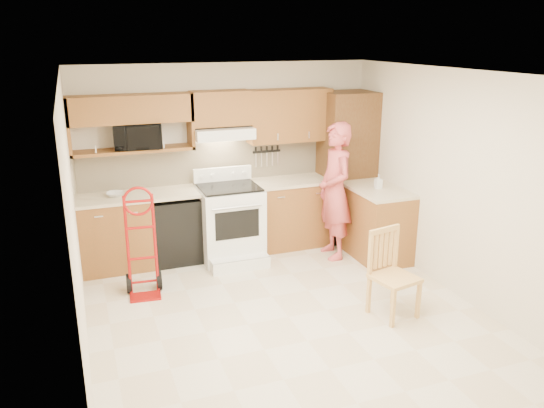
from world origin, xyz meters
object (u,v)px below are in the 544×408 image
hand_truck (142,247)px  microwave (138,136)px  person (335,191)px  dining_chair (395,275)px  range (231,217)px

hand_truck → microwave: bearing=86.5°
person → hand_truck: size_ratio=1.56×
microwave → hand_truck: size_ratio=0.50×
dining_chair → range: bearing=107.7°
range → dining_chair: bearing=-60.3°
range → dining_chair: (1.17, -2.05, -0.12)m
range → person: (1.30, -0.36, 0.32)m
microwave → hand_truck: (-0.16, -1.03, -1.07)m
range → dining_chair: 2.36m
microwave → person: 2.59m
microwave → dining_chair: size_ratio=0.62×
hand_truck → dining_chair: (2.39, -1.40, -0.11)m
hand_truck → person: bearing=11.7°
person → microwave: bearing=-103.7°
microwave → range: (1.07, -0.38, -1.07)m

